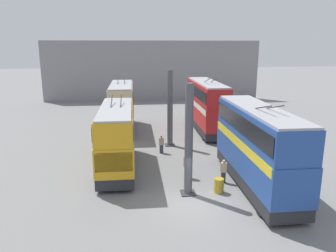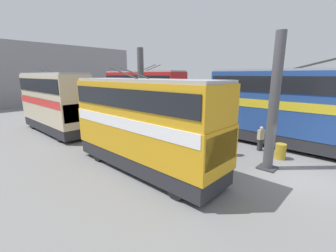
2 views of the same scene
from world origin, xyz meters
name	(u,v)px [view 1 (image 1 of 2)]	position (x,y,z in m)	size (l,w,h in m)	color
ground_plane	(192,205)	(0.00, 0.00, 0.00)	(240.00, 240.00, 0.00)	slate
depot_back_wall	(153,71)	(37.89, 0.00, 4.92)	(0.50, 36.00, 9.83)	gray
support_column_near	(189,143)	(1.59, 0.00, 3.36)	(0.90, 0.90, 6.97)	#4C4C51
support_column_far	(170,110)	(11.89, 0.00, 3.36)	(0.90, 0.90, 6.97)	#4C4C51
bus_left_near	(258,143)	(2.19, -4.57, 3.01)	(10.65, 2.54, 5.92)	black
bus_left_far	(207,103)	(17.10, -4.57, 3.01)	(10.84, 2.54, 5.92)	black
bus_right_near	(117,135)	(6.30, 4.57, 2.69)	(9.04, 2.54, 5.35)	black
bus_right_mid	(122,105)	(17.91, 4.57, 2.88)	(9.07, 2.54, 5.70)	black
person_aisle_foreground	(187,165)	(4.12, -0.32, 0.93)	(0.28, 0.44, 1.75)	#2D2D33
person_aisle_midway	(161,144)	(9.72, 0.99, 0.84)	(0.28, 0.44, 1.60)	#384251
person_by_left_row	(224,171)	(3.04, -2.67, 0.86)	(0.38, 0.48, 1.64)	#2D2D33
oil_drum	(219,185)	(1.56, -1.97, 0.46)	(0.64, 0.64, 0.93)	#B28E23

